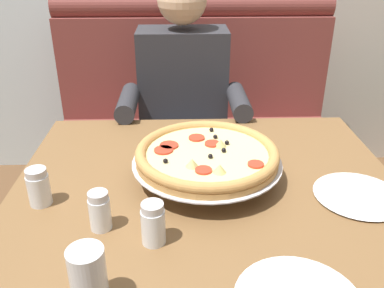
# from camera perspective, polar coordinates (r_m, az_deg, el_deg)

# --- Properties ---
(booth_bench) EXTENTS (1.46, 0.78, 1.13)m
(booth_bench) POSITION_cam_1_polar(r_m,az_deg,el_deg) (2.22, 0.38, 0.43)
(booth_bench) COLOR brown
(booth_bench) RESTS_ON ground_plane
(dining_table) EXTENTS (1.14, 0.99, 0.73)m
(dining_table) POSITION_cam_1_polar(r_m,az_deg,el_deg) (1.26, 2.07, -9.00)
(dining_table) COLOR brown
(dining_table) RESTS_ON ground_plane
(diner_main) EXTENTS (0.54, 0.64, 1.27)m
(diner_main) POSITION_cam_1_polar(r_m,az_deg,el_deg) (1.85, -1.20, 5.45)
(diner_main) COLOR #2D3342
(diner_main) RESTS_ON ground_plane
(pizza) EXTENTS (0.44, 0.44, 0.11)m
(pizza) POSITION_cam_1_polar(r_m,az_deg,el_deg) (1.21, 2.26, -1.59)
(pizza) COLOR silver
(pizza) RESTS_ON dining_table
(shaker_pepper_flakes) EXTENTS (0.06, 0.06, 0.11)m
(shaker_pepper_flakes) POSITION_cam_1_polar(r_m,az_deg,el_deg) (1.19, -20.34, -5.87)
(shaker_pepper_flakes) COLOR white
(shaker_pepper_flakes) RESTS_ON dining_table
(shaker_oregano) EXTENTS (0.06, 0.06, 0.11)m
(shaker_oregano) POSITION_cam_1_polar(r_m,az_deg,el_deg) (0.99, -5.36, -11.19)
(shaker_oregano) COLOR white
(shaker_oregano) RESTS_ON dining_table
(shaker_parmesan) EXTENTS (0.05, 0.05, 0.10)m
(shaker_parmesan) POSITION_cam_1_polar(r_m,az_deg,el_deg) (1.05, -12.57, -9.28)
(shaker_parmesan) COLOR white
(shaker_parmesan) RESTS_ON dining_table
(plate_near_right) EXTENTS (0.25, 0.25, 0.02)m
(plate_near_right) POSITION_cam_1_polar(r_m,az_deg,el_deg) (1.25, 22.00, -6.35)
(plate_near_right) COLOR white
(plate_near_right) RESTS_ON dining_table
(drinking_glass) EXTENTS (0.07, 0.07, 0.13)m
(drinking_glass) POSITION_cam_1_polar(r_m,az_deg,el_deg) (0.86, -14.05, -17.75)
(drinking_glass) COLOR silver
(drinking_glass) RESTS_ON dining_table
(patio_chair) EXTENTS (0.43, 0.43, 0.86)m
(patio_chair) POSITION_cam_1_polar(r_m,az_deg,el_deg) (3.56, -23.56, 10.51)
(patio_chair) COLOR black
(patio_chair) RESTS_ON ground_plane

